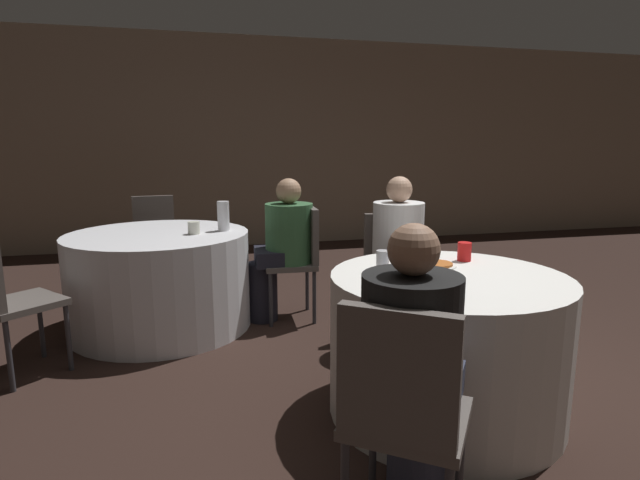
% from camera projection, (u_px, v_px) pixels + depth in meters
% --- Properties ---
extents(ground_plane, '(16.00, 16.00, 0.00)m').
position_uv_depth(ground_plane, '(453.00, 396.00, 2.79)').
color(ground_plane, black).
extents(wall_back, '(16.00, 0.06, 2.80)m').
position_uv_depth(wall_back, '(294.00, 144.00, 6.94)').
color(wall_back, gray).
rests_on(wall_back, ground_plane).
extents(table_near, '(1.21, 1.21, 0.73)m').
position_uv_depth(table_near, '(446.00, 344.00, 2.59)').
color(table_near, white).
rests_on(table_near, ground_plane).
extents(table_far, '(1.35, 1.35, 0.73)m').
position_uv_depth(table_far, '(161.00, 280.00, 3.80)').
color(table_far, silver).
rests_on(table_far, ground_plane).
extents(chair_near_north, '(0.44, 0.45, 0.90)m').
position_uv_depth(chair_near_north, '(393.00, 265.00, 3.55)').
color(chair_near_north, '#59514C').
rests_on(chair_near_north, ground_plane).
extents(chair_near_southwest, '(0.56, 0.56, 0.90)m').
position_uv_depth(chair_near_southwest, '(402.00, 405.00, 1.63)').
color(chair_near_southwest, '#59514C').
rests_on(chair_near_southwest, ground_plane).
extents(chair_far_southwest, '(0.56, 0.56, 0.90)m').
position_uv_depth(chair_far_southwest, '(3.00, 291.00, 2.90)').
color(chair_far_southwest, '#59514C').
rests_on(chair_far_southwest, ground_plane).
extents(chair_far_east, '(0.42, 0.42, 0.90)m').
position_uv_depth(chair_far_east, '(301.00, 252.00, 3.97)').
color(chair_far_east, '#59514C').
rests_on(chair_far_east, ground_plane).
extents(chair_far_north, '(0.44, 0.44, 0.90)m').
position_uv_depth(chair_far_north, '(155.00, 234.00, 4.77)').
color(chair_far_north, '#59514C').
rests_on(chair_far_north, ground_plane).
extents(person_green_jacket, '(0.53, 0.38, 1.13)m').
position_uv_depth(person_green_jacket, '(281.00, 247.00, 3.93)').
color(person_green_jacket, black).
rests_on(person_green_jacket, ground_plane).
extents(person_white_shirt, '(0.37, 0.51, 1.18)m').
position_uv_depth(person_white_shirt, '(400.00, 262.00, 3.38)').
color(person_white_shirt, black).
rests_on(person_white_shirt, ground_plane).
extents(person_black_shirt, '(0.46, 0.48, 1.14)m').
position_uv_depth(person_black_shirt, '(413.00, 374.00, 1.78)').
color(person_black_shirt, '#33384C').
rests_on(person_black_shirt, ground_plane).
extents(pizza_plate_near, '(0.22, 0.22, 0.02)m').
position_uv_depth(pizza_plate_near, '(436.00, 264.00, 2.72)').
color(pizza_plate_near, white).
rests_on(pizza_plate_near, table_near).
extents(soda_can_silver, '(0.07, 0.07, 0.12)m').
position_uv_depth(soda_can_silver, '(383.00, 262.00, 2.54)').
color(soda_can_silver, silver).
rests_on(soda_can_silver, table_near).
extents(soda_can_blue, '(0.07, 0.07, 0.12)m').
position_uv_depth(soda_can_blue, '(408.00, 273.00, 2.32)').
color(soda_can_blue, '#1E38A5').
rests_on(soda_can_blue, table_near).
extents(cup_near, '(0.08, 0.08, 0.11)m').
position_uv_depth(cup_near, '(464.00, 252.00, 2.83)').
color(cup_near, red).
rests_on(cup_near, table_near).
extents(bottle_far, '(0.09, 0.09, 0.23)m').
position_uv_depth(bottle_far, '(223.00, 216.00, 3.82)').
color(bottle_far, white).
rests_on(bottle_far, table_far).
extents(cup_far, '(0.09, 0.09, 0.09)m').
position_uv_depth(cup_far, '(194.00, 228.00, 3.68)').
color(cup_far, silver).
rests_on(cup_far, table_far).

